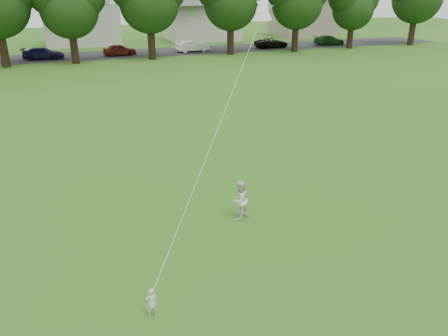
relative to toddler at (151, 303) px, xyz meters
name	(u,v)px	position (x,y,z in m)	size (l,w,h in m)	color
ground	(204,282)	(1.53, 0.82, -0.40)	(160.00, 160.00, 0.00)	#295C15
street	(90,56)	(1.53, 42.82, -0.39)	(90.00, 7.00, 0.01)	#2D2D30
toddler	(151,303)	(0.00, 0.00, 0.00)	(0.29, 0.19, 0.80)	silver
older_boy	(240,200)	(3.68, 3.68, 0.29)	(0.67, 0.52, 1.37)	silver
kite	(223,116)	(3.29, 4.25, 3.04)	(3.76, 4.69, 12.18)	white
parked_cars	(102,51)	(2.86, 41.82, 0.21)	(62.86, 2.23, 1.29)	black
house_row	(81,4)	(1.69, 52.82, 4.49)	(76.31, 13.54, 10.40)	silver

